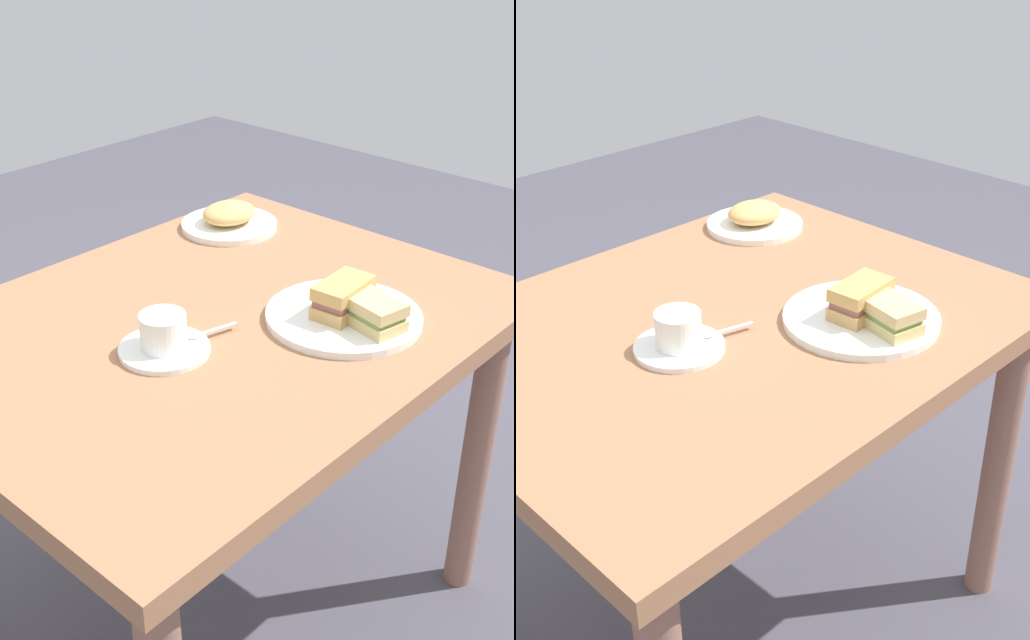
{
  "view_description": "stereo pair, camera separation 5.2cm",
  "coord_description": "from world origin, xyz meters",
  "views": [
    {
      "loc": [
        0.89,
        0.9,
        1.44
      ],
      "look_at": [
        -0.0,
        0.1,
        0.78
      ],
      "focal_mm": 45.66,
      "sensor_mm": 36.0,
      "label": 1
    },
    {
      "loc": [
        0.85,
        0.94,
        1.44
      ],
      "look_at": [
        -0.0,
        0.1,
        0.78
      ],
      "focal_mm": 45.66,
      "sensor_mm": 36.0,
      "label": 2
    }
  ],
  "objects": [
    {
      "name": "side_food_pile",
      "position": [
        -0.32,
        -0.27,
        0.78
      ],
      "size": [
        0.13,
        0.11,
        0.04
      ],
      "primitive_type": "ellipsoid",
      "color": "#DFA75F",
      "rests_on": "side_plate"
    },
    {
      "name": "sandwich_plate",
      "position": [
        -0.15,
        0.17,
        0.75
      ],
      "size": [
        0.28,
        0.28,
        0.01
      ],
      "primitive_type": "cylinder",
      "color": "white",
      "rests_on": "dining_table"
    },
    {
      "name": "ground_plane",
      "position": [
        0.0,
        0.0,
        0.0
      ],
      "size": [
        6.0,
        6.0,
        0.0
      ],
      "primitive_type": "plane",
      "color": "#4B4954"
    },
    {
      "name": "spoon",
      "position": [
        0.07,
        0.04,
        0.76
      ],
      "size": [
        0.1,
        0.04,
        0.01
      ],
      "color": "silver",
      "rests_on": "coffee_saucer"
    },
    {
      "name": "coffee_saucer",
      "position": [
        0.14,
        0.02,
        0.75
      ],
      "size": [
        0.15,
        0.15,
        0.01
      ],
      "primitive_type": "cylinder",
      "color": "white",
      "rests_on": "dining_table"
    },
    {
      "name": "coffee_cup",
      "position": [
        0.14,
        0.02,
        0.79
      ],
      "size": [
        0.1,
        0.08,
        0.06
      ],
      "color": "white",
      "rests_on": "coffee_saucer"
    },
    {
      "name": "sandwich_front",
      "position": [
        -0.15,
        0.17,
        0.79
      ],
      "size": [
        0.12,
        0.07,
        0.06
      ],
      "color": "tan",
      "rests_on": "sandwich_plate"
    },
    {
      "name": "side_plate",
      "position": [
        -0.32,
        -0.27,
        0.75
      ],
      "size": [
        0.21,
        0.21,
        0.01
      ],
      "primitive_type": "cylinder",
      "color": "white",
      "rests_on": "dining_table"
    },
    {
      "name": "sandwich_back",
      "position": [
        -0.15,
        0.23,
        0.79
      ],
      "size": [
        0.09,
        0.14,
        0.05
      ],
      "color": "#D1BE78",
      "rests_on": "sandwich_plate"
    },
    {
      "name": "dining_table",
      "position": [
        0.0,
        0.0,
        0.64
      ],
      "size": [
        1.03,
        0.8,
        0.75
      ],
      "color": "#9D6948",
      "rests_on": "ground_plane"
    }
  ]
}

